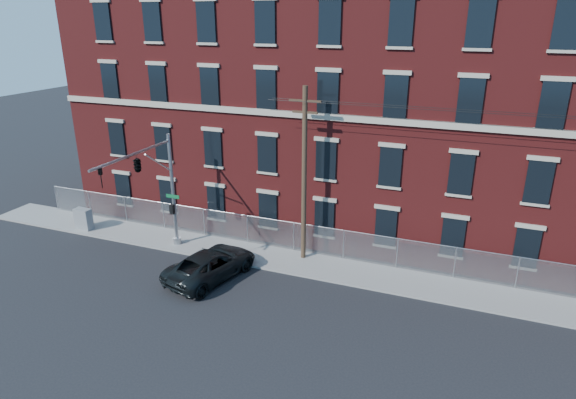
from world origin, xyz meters
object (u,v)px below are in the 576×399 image
(pickup_truck, at_px, (211,264))
(utility_cabinet, at_px, (84,219))
(traffic_signal_mast, at_px, (147,174))
(utility_pole_near, at_px, (304,173))

(pickup_truck, xyz_separation_m, utility_cabinet, (-11.09, 2.48, 0.05))
(pickup_truck, height_order, utility_cabinet, pickup_truck)
(traffic_signal_mast, xyz_separation_m, utility_cabinet, (-7.07, 2.02, -4.56))
(traffic_signal_mast, distance_m, utility_cabinet, 8.65)
(utility_pole_near, bearing_deg, pickup_truck, -135.75)
(utility_pole_near, bearing_deg, traffic_signal_mast, -156.86)
(utility_pole_near, bearing_deg, utility_cabinet, -174.69)
(utility_cabinet, bearing_deg, traffic_signal_mast, -12.69)
(utility_pole_near, relative_size, pickup_truck, 1.79)
(traffic_signal_mast, height_order, pickup_truck, traffic_signal_mast)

